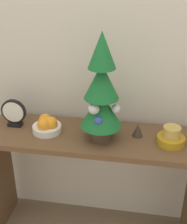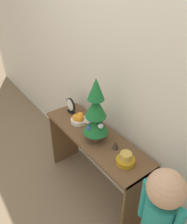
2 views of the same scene
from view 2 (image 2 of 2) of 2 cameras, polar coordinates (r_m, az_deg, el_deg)
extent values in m
plane|color=#7A664C|center=(2.30, -3.56, -21.23)|extent=(12.00, 12.00, 0.00)
cube|color=beige|center=(1.72, 6.28, 11.81)|extent=(7.00, 0.05, 2.50)
cube|color=brown|center=(1.88, 0.22, -6.33)|extent=(1.13, 0.35, 0.03)
cube|color=brown|center=(2.46, -7.50, -5.82)|extent=(0.02, 0.32, 0.69)
cube|color=brown|center=(1.84, 11.36, -23.11)|extent=(0.02, 0.32, 0.69)
cylinder|color=#4C3828|center=(1.81, 0.57, -6.47)|extent=(0.11, 0.11, 0.05)
cylinder|color=brown|center=(1.78, 0.58, -5.34)|extent=(0.02, 0.02, 0.04)
cone|color=#19662D|center=(1.73, 0.59, -2.85)|extent=(0.21, 0.21, 0.17)
cone|color=#19662D|center=(1.65, 0.62, 1.40)|extent=(0.17, 0.17, 0.17)
cone|color=#19662D|center=(1.58, 0.65, 6.05)|extent=(0.13, 0.13, 0.17)
sphere|color=#2D4CA8|center=(1.71, -1.16, -4.20)|extent=(0.04, 0.04, 0.04)
sphere|color=silver|center=(1.70, -1.38, -2.21)|extent=(0.05, 0.05, 0.05)
sphere|color=silver|center=(1.59, 1.43, 3.79)|extent=(0.04, 0.04, 0.04)
sphere|color=silver|center=(1.67, 1.86, -3.65)|extent=(0.04, 0.04, 0.04)
cylinder|color=silver|center=(2.02, -3.82, -2.23)|extent=(0.15, 0.15, 0.04)
sphere|color=orange|center=(1.98, -3.56, -1.70)|extent=(0.07, 0.07, 0.07)
sphere|color=orange|center=(2.02, -3.56, -0.97)|extent=(0.07, 0.07, 0.07)
sphere|color=orange|center=(1.99, -4.57, -1.46)|extent=(0.07, 0.07, 0.07)
cylinder|color=#B78419|center=(1.62, 8.31, -12.57)|extent=(0.14, 0.14, 0.04)
cylinder|color=gold|center=(1.59, 8.44, -11.35)|extent=(0.09, 0.09, 0.05)
cube|color=black|center=(2.17, -5.84, 0.14)|extent=(0.07, 0.04, 0.02)
cylinder|color=black|center=(2.13, -5.95, 1.92)|extent=(0.14, 0.02, 0.14)
cylinder|color=white|center=(2.13, -6.18, 1.84)|extent=(0.12, 0.00, 0.12)
cone|color=#382D23|center=(1.72, 5.76, -8.54)|extent=(0.06, 0.06, 0.07)
cylinder|color=teal|center=(1.51, 16.40, -25.54)|extent=(0.19, 0.19, 0.37)
sphere|color=tan|center=(1.28, 18.45, -18.37)|extent=(0.21, 0.21, 0.21)
cylinder|color=teal|center=(1.49, 13.14, -21.21)|extent=(0.05, 0.05, 0.31)
camera|label=1|loc=(1.11, -59.27, -0.35)|focal=50.00mm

